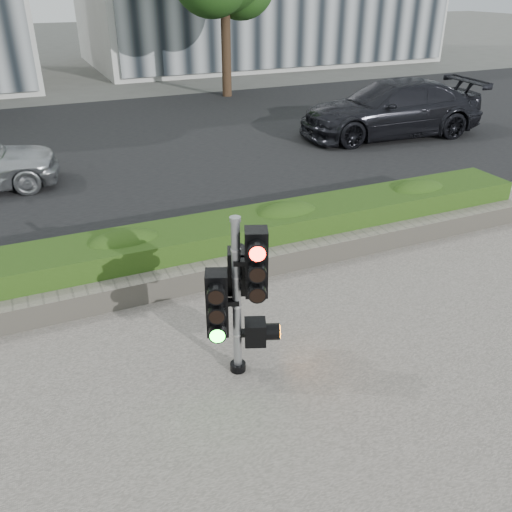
# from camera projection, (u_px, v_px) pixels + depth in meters

# --- Properties ---
(ground) EXTENTS (120.00, 120.00, 0.00)m
(ground) POSITION_uv_depth(u_px,v_px,m) (272.00, 356.00, 6.65)
(ground) COLOR #51514C
(ground) RESTS_ON ground
(road) EXTENTS (60.00, 13.00, 0.02)m
(road) POSITION_uv_depth(u_px,v_px,m) (113.00, 148.00, 14.76)
(road) COLOR black
(road) RESTS_ON ground
(curb) EXTENTS (60.00, 0.25, 0.12)m
(curb) POSITION_uv_depth(u_px,v_px,m) (191.00, 248.00, 9.17)
(curb) COLOR gray
(curb) RESTS_ON ground
(stone_wall) EXTENTS (12.00, 0.32, 0.34)m
(stone_wall) POSITION_uv_depth(u_px,v_px,m) (217.00, 273.00, 8.10)
(stone_wall) COLOR gray
(stone_wall) RESTS_ON sidewalk
(hedge) EXTENTS (12.00, 1.00, 0.68)m
(hedge) POSITION_uv_depth(u_px,v_px,m) (202.00, 245.00, 8.55)
(hedge) COLOR #497524
(hedge) RESTS_ON sidewalk
(traffic_signal) EXTENTS (0.72, 0.61, 1.95)m
(traffic_signal) POSITION_uv_depth(u_px,v_px,m) (239.00, 290.00, 5.90)
(traffic_signal) COLOR black
(traffic_signal) RESTS_ON sidewalk
(car_dark) EXTENTS (5.52, 2.71, 1.55)m
(car_dark) POSITION_uv_depth(u_px,v_px,m) (391.00, 109.00, 15.53)
(car_dark) COLOR black
(car_dark) RESTS_ON road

